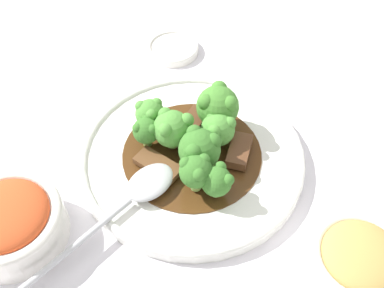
{
  "coord_description": "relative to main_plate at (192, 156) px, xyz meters",
  "views": [
    {
      "loc": [
        0.14,
        0.32,
        0.46
      ],
      "look_at": [
        0.0,
        0.0,
        0.03
      ],
      "focal_mm": 42.0,
      "sensor_mm": 36.0,
      "label": 1
    }
  ],
  "objects": [
    {
      "name": "serving_spoon",
      "position": [
        0.08,
        0.04,
        0.02
      ],
      "size": [
        0.22,
        0.11,
        0.01
      ],
      "color": "#B7B7BC",
      "rests_on": "main_plate"
    },
    {
      "name": "broccoli_floret_6",
      "position": [
        -0.0,
        0.07,
        0.03
      ],
      "size": [
        0.04,
        0.04,
        0.04
      ],
      "color": "#7FA84C",
      "rests_on": "main_plate"
    },
    {
      "name": "beef_strip_1",
      "position": [
        -0.01,
        -0.04,
        0.01
      ],
      "size": [
        0.07,
        0.06,
        0.01
      ],
      "color": "#56331E",
      "rests_on": "main_plate"
    },
    {
      "name": "side_bowl_kimchi",
      "position": [
        0.23,
        0.02,
        0.02
      ],
      "size": [
        0.12,
        0.12,
        0.06
      ],
      "color": "white",
      "rests_on": "ground_plane"
    },
    {
      "name": "broccoli_floret_5",
      "position": [
        0.03,
        -0.06,
        0.04
      ],
      "size": [
        0.04,
        0.04,
        0.05
      ],
      "color": "#7FA84C",
      "rests_on": "main_plate"
    },
    {
      "name": "ground_plane",
      "position": [
        0.0,
        0.0,
        -0.01
      ],
      "size": [
        4.0,
        4.0,
        0.0
      ],
      "primitive_type": "plane",
      "color": "silver"
    },
    {
      "name": "beef_strip_0",
      "position": [
        -0.05,
        0.03,
        0.02
      ],
      "size": [
        0.05,
        0.06,
        0.01
      ],
      "color": "#56331E",
      "rests_on": "main_plate"
    },
    {
      "name": "side_bowl_appetizer",
      "position": [
        -0.1,
        0.21,
        0.02
      ],
      "size": [
        0.11,
        0.11,
        0.05
      ],
      "color": "white",
      "rests_on": "ground_plane"
    },
    {
      "name": "broccoli_floret_0",
      "position": [
        0.05,
        -0.03,
        0.04
      ],
      "size": [
        0.03,
        0.03,
        0.04
      ],
      "color": "#7FA84C",
      "rests_on": "main_plate"
    },
    {
      "name": "main_plate",
      "position": [
        0.0,
        0.0,
        0.0
      ],
      "size": [
        0.29,
        0.29,
        0.02
      ],
      "color": "white",
      "rests_on": "ground_plane"
    },
    {
      "name": "broccoli_floret_2",
      "position": [
        0.02,
        0.05,
        0.04
      ],
      "size": [
        0.04,
        0.04,
        0.05
      ],
      "color": "#8EB756",
      "rests_on": "main_plate"
    },
    {
      "name": "broccoli_floret_1",
      "position": [
        0.02,
        -0.02,
        0.04
      ],
      "size": [
        0.05,
        0.05,
        0.05
      ],
      "color": "#8EB756",
      "rests_on": "main_plate"
    },
    {
      "name": "sauce_dish",
      "position": [
        -0.06,
        -0.22,
        -0.0
      ],
      "size": [
        0.08,
        0.08,
        0.01
      ],
      "color": "white",
      "rests_on": "ground_plane"
    },
    {
      "name": "broccoli_floret_4",
      "position": [
        -0.03,
        0.0,
        0.04
      ],
      "size": [
        0.04,
        0.04,
        0.05
      ],
      "color": "#7FA84C",
      "rests_on": "main_plate"
    },
    {
      "name": "broccoli_floret_7",
      "position": [
        -0.0,
        0.02,
        0.04
      ],
      "size": [
        0.05,
        0.05,
        0.05
      ],
      "color": "#8EB756",
      "rests_on": "main_plate"
    },
    {
      "name": "broccoli_floret_3",
      "position": [
        -0.05,
        -0.03,
        0.05
      ],
      "size": [
        0.05,
        0.05,
        0.06
      ],
      "color": "#8EB756",
      "rests_on": "main_plate"
    },
    {
      "name": "beef_strip_2",
      "position": [
        0.05,
        0.01,
        0.01
      ],
      "size": [
        0.05,
        0.06,
        0.01
      ],
      "color": "brown",
      "rests_on": "main_plate"
    }
  ]
}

